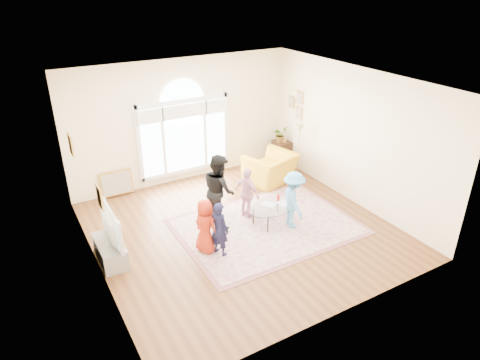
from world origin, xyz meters
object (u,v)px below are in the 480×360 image
television (107,227)px  coffee_table (273,207)px  armchair (270,168)px  tv_console (110,251)px  area_rug (267,226)px

television → coffee_table: size_ratio=0.86×
coffee_table → armchair: bearing=45.9°
television → armchair: 4.79m
armchair → tv_console: bearing=0.2°
television → coffee_table: bearing=-6.5°
tv_console → television: 0.55m
area_rug → coffee_table: coffee_table is taller
tv_console → coffee_table: bearing=-6.5°
television → coffee_table: television is taller
tv_console → armchair: (4.59, 1.36, 0.18)m
area_rug → armchair: size_ratio=2.99×
area_rug → armchair: bearing=54.8°
coffee_table → area_rug: bearing=-168.9°
area_rug → coffee_table: bearing=23.3°
coffee_table → armchair: armchair is taller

